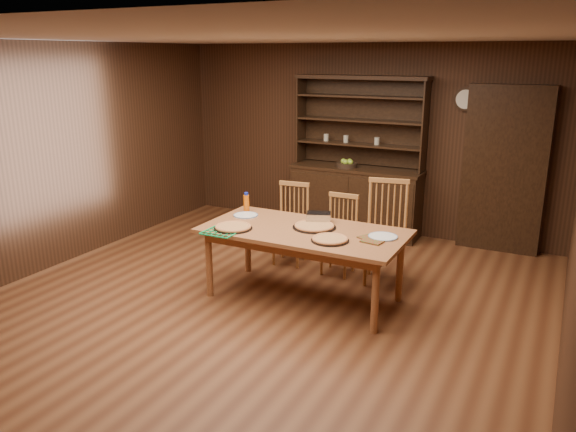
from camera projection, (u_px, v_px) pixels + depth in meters
The scene contains 20 objects.
floor at pixel (259, 306), 5.68m from camera, with size 6.00×6.00×0.00m, color brown.
room_shell at pixel (256, 151), 5.24m from camera, with size 6.00×6.00×6.00m.
china_hutch at pixel (356, 191), 7.87m from camera, with size 1.84×0.52×2.17m.
doorway at pixel (504, 170), 7.03m from camera, with size 1.00×0.18×2.10m, color #321E10.
wall_clock at pixel (466, 99), 7.09m from camera, with size 0.30×0.05×0.30m.
dining_table at pixel (304, 236), 5.67m from camera, with size 2.05×1.02×0.75m.
chair_left at pixel (292, 221), 6.78m from camera, with size 0.44×0.42×0.97m.
chair_center at pixel (340, 232), 6.45m from camera, with size 0.38×0.36×0.92m.
chair_right at pixel (386, 228), 6.19m from camera, with size 0.55×0.53×1.14m.
pizza_left at pixel (233, 227), 5.67m from camera, with size 0.39×0.39×0.04m.
pizza_right at pixel (330, 239), 5.30m from camera, with size 0.36×0.36×0.04m.
pizza_center at pixel (314, 226), 5.70m from camera, with size 0.44×0.44×0.04m.
cooling_rack at pixel (222, 231), 5.57m from camera, with size 0.32×0.32×0.01m, color #0DAF57, non-canonical shape.
plate_left at pixel (246, 215), 6.12m from camera, with size 0.27×0.27×0.02m.
plate_right at pixel (383, 237), 5.40m from camera, with size 0.29×0.29×0.02m.
foil_dish at pixel (319, 217), 5.89m from camera, with size 0.25×0.18×0.10m, color silver.
juice_bottle at pixel (246, 202), 6.30m from camera, with size 0.06×0.06×0.21m.
pot_holder_a at pixel (373, 241), 5.29m from camera, with size 0.20×0.20×0.01m, color maroon.
pot_holder_b at pixel (370, 238), 5.37m from camera, with size 0.18×0.18×0.01m, color maroon.
fruit_bowl at pixel (347, 164), 7.76m from camera, with size 0.29×0.29×0.12m.
Camera 1 is at (2.63, -4.49, 2.46)m, focal length 35.00 mm.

